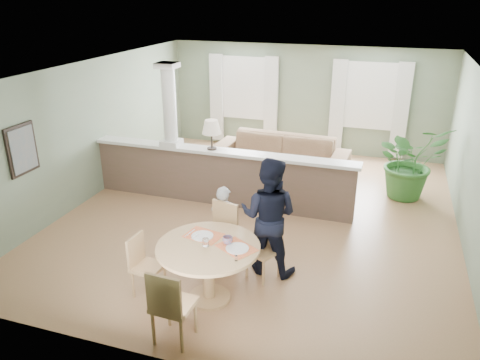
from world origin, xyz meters
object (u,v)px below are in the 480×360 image
(houseplant, at_px, (410,161))
(chair_far_man, at_px, (266,245))
(chair_near, at_px, (170,304))
(child_person, at_px, (224,222))
(dining_table, at_px, (209,257))
(chair_far_boy, at_px, (221,233))
(sofa, at_px, (279,157))
(man_person, at_px, (269,216))
(chair_side, at_px, (143,262))

(houseplant, bearing_deg, chair_far_man, -118.37)
(chair_near, bearing_deg, child_person, -84.99)
(chair_near, bearing_deg, chair_far_man, -108.60)
(houseplant, xyz_separation_m, dining_table, (-2.54, -4.45, -0.10))
(houseplant, distance_m, chair_far_man, 4.16)
(houseplant, relative_size, chair_far_boy, 1.49)
(sofa, bearing_deg, chair_far_boy, -86.38)
(child_person, distance_m, man_person, 0.82)
(sofa, distance_m, chair_far_boy, 3.96)
(sofa, xyz_separation_m, man_person, (0.76, -3.84, 0.45))
(chair_far_man, xyz_separation_m, man_person, (-0.01, 0.14, 0.40))
(houseplant, distance_m, chair_near, 6.02)
(chair_side, height_order, man_person, man_person)
(dining_table, relative_size, chair_near, 1.35)
(sofa, height_order, houseplant, houseplant)
(chair_near, bearing_deg, houseplant, -113.50)
(chair_side, relative_size, child_person, 0.72)
(dining_table, relative_size, chair_far_boy, 1.35)
(dining_table, height_order, chair_side, dining_table)
(chair_far_boy, height_order, man_person, man_person)
(dining_table, xyz_separation_m, chair_far_man, (0.57, 0.80, -0.16))
(chair_far_man, xyz_separation_m, child_person, (-0.77, 0.30, 0.10))
(chair_side, distance_m, child_person, 1.44)
(chair_far_man, relative_size, child_person, 0.75)
(chair_side, bearing_deg, houseplant, -32.34)
(sofa, distance_m, dining_table, 4.80)
(chair_far_boy, relative_size, child_person, 0.85)
(chair_near, bearing_deg, chair_far_boy, -86.36)
(child_person, bearing_deg, chair_far_boy, 110.46)
(sofa, bearing_deg, dining_table, -84.83)
(houseplant, relative_size, man_person, 0.85)
(chair_near, distance_m, chair_side, 1.14)
(houseplant, xyz_separation_m, chair_side, (-3.46, -4.60, -0.28))
(houseplant, bearing_deg, chair_side, -126.95)
(dining_table, distance_m, chair_side, 0.94)
(sofa, bearing_deg, chair_side, -95.48)
(houseplant, bearing_deg, child_person, -129.24)
(man_person, bearing_deg, child_person, -9.09)
(dining_table, relative_size, man_person, 0.77)
(houseplant, height_order, child_person, houseplant)
(sofa, relative_size, chair_side, 3.50)
(chair_side, bearing_deg, man_person, -48.84)
(chair_far_man, height_order, child_person, child_person)
(chair_far_man, distance_m, man_person, 0.42)
(dining_table, distance_m, chair_near, 0.96)
(houseplant, distance_m, chair_side, 5.76)
(sofa, relative_size, chair_far_man, 3.36)
(chair_side, bearing_deg, child_person, -25.42)
(dining_table, xyz_separation_m, man_person, (0.56, 0.95, 0.23))
(chair_near, height_order, man_person, man_person)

